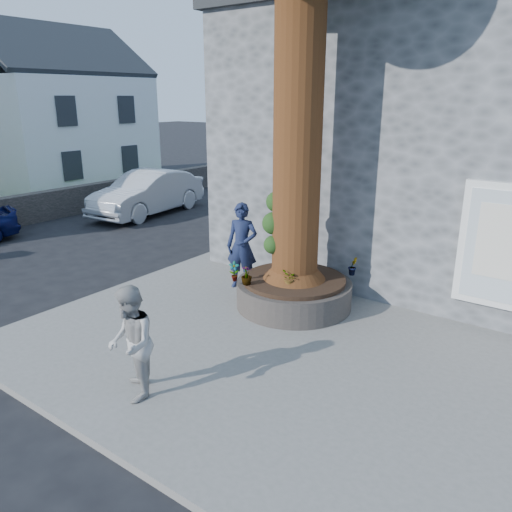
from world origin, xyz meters
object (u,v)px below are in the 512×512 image
Objects in this scene: woman at (131,344)px; car_silver at (148,193)px; planter at (294,292)px; man at (242,246)px.

woman is 0.34× the size of car_silver.
car_silver is (-8.93, 8.34, -0.15)m from woman.
planter is 1.40× the size of woman.
woman reaches higher than planter.
planter is at bearing 129.17° from woman.
man is 4.48m from woman.
woman is (1.38, -4.26, -0.13)m from man.
woman is at bearing -90.91° from man.
car_silver is (-7.56, 4.08, -0.28)m from man.
planter is 4.07m from woman.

